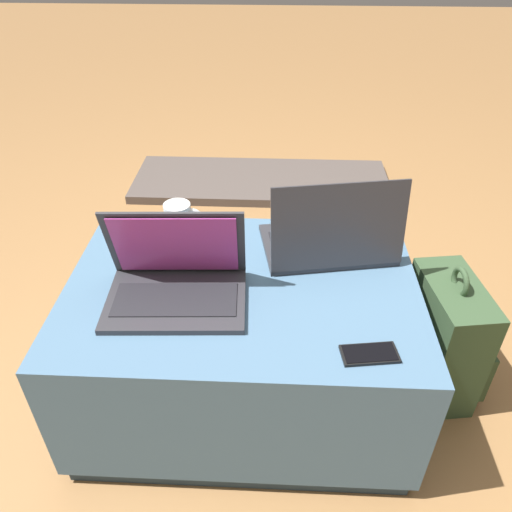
{
  "coord_description": "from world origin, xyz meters",
  "views": [
    {
      "loc": [
        0.09,
        -1.05,
        1.32
      ],
      "look_at": [
        0.04,
        0.02,
        0.54
      ],
      "focal_mm": 35.0,
      "sensor_mm": 36.0,
      "label": 1
    }
  ],
  "objects_px": {
    "laptop_near": "(176,281)",
    "cell_phone": "(369,354)",
    "backpack": "(446,339)",
    "laptop_far": "(330,238)",
    "coffee_mug": "(179,218)"
  },
  "relations": [
    {
      "from": "backpack",
      "to": "coffee_mug",
      "type": "distance_m",
      "value": 0.91
    },
    {
      "from": "laptop_near",
      "to": "laptop_far",
      "type": "distance_m",
      "value": 0.46
    },
    {
      "from": "laptop_near",
      "to": "backpack",
      "type": "bearing_deg",
      "value": 6.83
    },
    {
      "from": "laptop_near",
      "to": "cell_phone",
      "type": "bearing_deg",
      "value": -24.31
    },
    {
      "from": "laptop_far",
      "to": "coffee_mug",
      "type": "height_order",
      "value": "laptop_far"
    },
    {
      "from": "laptop_far",
      "to": "backpack",
      "type": "height_order",
      "value": "laptop_far"
    },
    {
      "from": "laptop_far",
      "to": "laptop_near",
      "type": "bearing_deg",
      "value": 16.94
    },
    {
      "from": "laptop_far",
      "to": "cell_phone",
      "type": "relative_size",
      "value": 2.97
    },
    {
      "from": "cell_phone",
      "to": "backpack",
      "type": "distance_m",
      "value": 0.53
    },
    {
      "from": "laptop_near",
      "to": "cell_phone",
      "type": "relative_size",
      "value": 2.67
    },
    {
      "from": "backpack",
      "to": "laptop_far",
      "type": "bearing_deg",
      "value": 70.48
    },
    {
      "from": "backpack",
      "to": "coffee_mug",
      "type": "xyz_separation_m",
      "value": [
        -0.84,
        0.18,
        0.31
      ]
    },
    {
      "from": "laptop_far",
      "to": "cell_phone",
      "type": "height_order",
      "value": "laptop_far"
    },
    {
      "from": "laptop_near",
      "to": "coffee_mug",
      "type": "xyz_separation_m",
      "value": [
        -0.05,
        0.32,
        -0.0
      ]
    },
    {
      "from": "cell_phone",
      "to": "laptop_far",
      "type": "bearing_deg",
      "value": 1.38
    }
  ]
}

